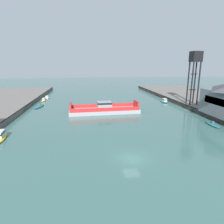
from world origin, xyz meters
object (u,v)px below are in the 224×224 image
at_px(chain_ferry, 104,109).
at_px(moored_boat_near_left, 44,100).
at_px(moored_boat_mid_right, 39,106).
at_px(moored_boat_near_right, 164,101).
at_px(crane_tower, 195,64).
at_px(moored_boat_far_left, 213,124).
at_px(moored_boat_upstream_a, 47,97).

relative_size(chain_ferry, moored_boat_near_left, 4.31).
bearing_deg(moored_boat_mid_right, moored_boat_near_right, 2.37).
bearing_deg(moored_boat_near_right, crane_tower, -66.25).
bearing_deg(crane_tower, moored_boat_near_left, 158.65).
bearing_deg(moored_boat_near_right, chain_ferry, -151.78).
xyz_separation_m(chain_ferry, moored_boat_near_right, (24.70, 13.26, -0.46)).
height_order(chain_ferry, moored_boat_mid_right, chain_ferry).
bearing_deg(crane_tower, moored_boat_near_right, 113.75).
bearing_deg(moored_boat_near_right, moored_boat_far_left, -90.09).
xyz_separation_m(chain_ferry, moored_boat_upstream_a, (-22.35, 29.52, -0.66)).
relative_size(moored_boat_near_right, moored_boat_mid_right, 0.73).
bearing_deg(chain_ferry, crane_tower, 4.37).
bearing_deg(moored_boat_upstream_a, moored_boat_near_right, -19.07).
bearing_deg(moored_boat_mid_right, crane_tower, -10.05).
bearing_deg(moored_boat_near_right, moored_boat_mid_right, -177.63).
bearing_deg(moored_boat_near_left, chain_ferry, -45.25).
xyz_separation_m(moored_boat_upstream_a, crane_tower, (51.89, -27.27, 14.19)).
xyz_separation_m(chain_ferry, crane_tower, (29.54, 2.26, 13.53)).
distance_m(chain_ferry, crane_tower, 32.57).
xyz_separation_m(chain_ferry, moored_boat_mid_right, (-21.72, 11.34, -0.79)).
relative_size(moored_boat_near_left, moored_boat_mid_right, 0.67).
height_order(moored_boat_mid_right, moored_boat_far_left, moored_boat_far_left).
height_order(moored_boat_far_left, crane_tower, crane_tower).
relative_size(moored_boat_near_right, moored_boat_upstream_a, 1.04).
distance_m(chain_ferry, moored_boat_near_left, 31.74).
distance_m(moored_boat_near_left, moored_boat_far_left, 60.90).
height_order(moored_boat_near_right, moored_boat_mid_right, moored_boat_near_right).
distance_m(moored_boat_far_left, moored_boat_upstream_a, 65.57).
bearing_deg(moored_boat_far_left, moored_boat_near_right, 89.91).
distance_m(moored_boat_near_left, moored_boat_upstream_a, 6.99).
distance_m(chain_ferry, moored_boat_near_right, 28.04).
xyz_separation_m(moored_boat_far_left, crane_tower, (4.89, 18.46, 14.31)).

